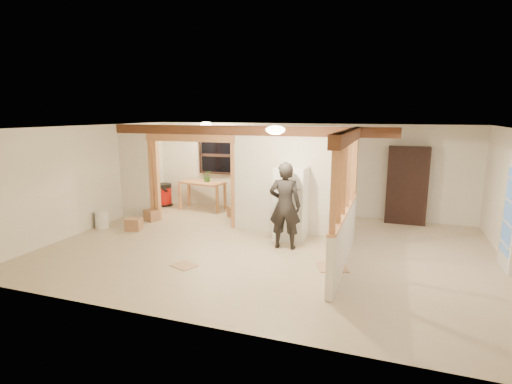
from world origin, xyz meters
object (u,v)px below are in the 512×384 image
at_px(refrigerator, 291,203).
at_px(bookshelf, 407,185).
at_px(work_table, 203,195).
at_px(woman, 285,206).
at_px(shop_vac, 164,195).

bearing_deg(refrigerator, bookshelf, 41.94).
bearing_deg(bookshelf, work_table, -176.45).
height_order(refrigerator, woman, woman).
relative_size(woman, bookshelf, 0.92).
height_order(refrigerator, bookshelf, bookshelf).
height_order(woman, bookshelf, bookshelf).
height_order(woman, shop_vac, woman).
xyz_separation_m(refrigerator, shop_vac, (-4.46, 1.88, -0.47)).
xyz_separation_m(shop_vac, bookshelf, (6.91, 0.32, 0.64)).
bearing_deg(work_table, shop_vac, -170.09).
relative_size(refrigerator, shop_vac, 2.36).
relative_size(woman, work_table, 1.40).
bearing_deg(woman, bookshelf, -134.92).
relative_size(refrigerator, woman, 0.89).
bearing_deg(woman, shop_vac, -34.51).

